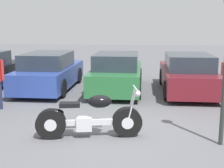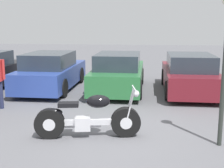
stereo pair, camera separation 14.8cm
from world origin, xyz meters
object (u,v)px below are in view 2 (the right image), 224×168
Objects in this scene: motorcycle at (87,118)px; parked_car_maroon at (189,75)px; parked_car_blue at (51,72)px; parked_car_green at (118,73)px.

motorcycle is 0.54× the size of parked_car_maroon.
motorcycle is 5.43m from parked_car_blue.
parked_car_green is at bearing 178.82° from parked_car_maroon.
parked_car_green is (2.57, 0.05, 0.00)m from parked_car_blue.
parked_car_maroon is (2.79, 4.89, 0.23)m from motorcycle.
parked_car_blue reaches higher than motorcycle.
motorcycle is at bearing -119.68° from parked_car_maroon.
motorcycle is 5.64m from parked_car_maroon.
motorcycle is at bearing -64.38° from parked_car_blue.
motorcycle is at bearing -92.57° from parked_car_green.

